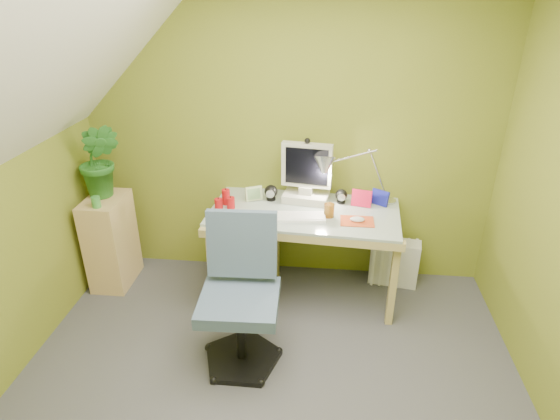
# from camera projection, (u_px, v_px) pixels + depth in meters

# --- Properties ---
(floor) EXTENTS (3.20, 3.20, 0.01)m
(floor) POSITION_uv_depth(u_px,v_px,m) (262.00, 418.00, 2.71)
(floor) COLOR #49494E
(floor) RESTS_ON ground
(wall_back) EXTENTS (3.20, 0.01, 2.40)m
(wall_back) POSITION_uv_depth(u_px,v_px,m) (288.00, 135.00, 3.61)
(wall_back) COLOR olive
(wall_back) RESTS_ON floor
(slope_ceiling) EXTENTS (1.10, 3.20, 1.10)m
(slope_ceiling) POSITION_uv_depth(u_px,v_px,m) (22.00, 91.00, 1.99)
(slope_ceiling) COLOR white
(slope_ceiling) RESTS_ON wall_left
(desk) EXTENTS (1.43, 0.79, 0.74)m
(desk) POSITION_uv_depth(u_px,v_px,m) (303.00, 253.00, 3.63)
(desk) COLOR tan
(desk) RESTS_ON floor
(monitor) EXTENTS (0.38, 0.25, 0.48)m
(monitor) POSITION_uv_depth(u_px,v_px,m) (307.00, 171.00, 3.52)
(monitor) COLOR beige
(monitor) RESTS_ON desk
(speaker_left) EXTENTS (0.11, 0.11, 0.12)m
(speaker_left) POSITION_uv_depth(u_px,v_px,m) (271.00, 193.00, 3.60)
(speaker_left) COLOR black
(speaker_left) RESTS_ON desk
(speaker_right) EXTENTS (0.10, 0.10, 0.11)m
(speaker_right) POSITION_uv_depth(u_px,v_px,m) (341.00, 196.00, 3.56)
(speaker_right) COLOR black
(speaker_right) RESTS_ON desk
(keyboard) EXTENTS (0.48, 0.19, 0.02)m
(keyboard) POSITION_uv_depth(u_px,v_px,m) (292.00, 217.00, 3.34)
(keyboard) COLOR white
(keyboard) RESTS_ON desk
(mousepad) EXTENTS (0.24, 0.17, 0.01)m
(mousepad) POSITION_uv_depth(u_px,v_px,m) (357.00, 221.00, 3.30)
(mousepad) COLOR #C5471E
(mousepad) RESTS_ON desk
(mouse) EXTENTS (0.11, 0.08, 0.04)m
(mouse) POSITION_uv_depth(u_px,v_px,m) (357.00, 219.00, 3.30)
(mouse) COLOR silver
(mouse) RESTS_ON mousepad
(amber_tumbler) EXTENTS (0.08, 0.08, 0.10)m
(amber_tumbler) POSITION_uv_depth(u_px,v_px,m) (329.00, 210.00, 3.35)
(amber_tumbler) COLOR #965C15
(amber_tumbler) RESTS_ON desk
(candle_cluster) EXTENTS (0.18, 0.17, 0.12)m
(candle_cluster) POSITION_uv_depth(u_px,v_px,m) (225.00, 199.00, 3.50)
(candle_cluster) COLOR red
(candle_cluster) RESTS_ON desk
(photo_frame_red) EXTENTS (0.15, 0.05, 0.13)m
(photo_frame_red) POSITION_uv_depth(u_px,v_px,m) (362.00, 198.00, 3.50)
(photo_frame_red) COLOR red
(photo_frame_red) RESTS_ON desk
(photo_frame_blue) EXTENTS (0.12, 0.09, 0.12)m
(photo_frame_blue) POSITION_uv_depth(u_px,v_px,m) (380.00, 198.00, 3.53)
(photo_frame_blue) COLOR #161B99
(photo_frame_blue) RESTS_ON desk
(photo_frame_green) EXTENTS (0.13, 0.07, 0.11)m
(photo_frame_green) POSITION_uv_depth(u_px,v_px,m) (254.00, 194.00, 3.60)
(photo_frame_green) COLOR #B8CD8D
(photo_frame_green) RESTS_ON desk
(desk_lamp) EXTENTS (0.64, 0.35, 0.65)m
(desk_lamp) POSITION_uv_depth(u_px,v_px,m) (368.00, 163.00, 3.44)
(desk_lamp) COLOR silver
(desk_lamp) RESTS_ON desk
(side_ledge) EXTENTS (0.28, 0.43, 0.76)m
(side_ledge) POSITION_uv_depth(u_px,v_px,m) (111.00, 241.00, 3.78)
(side_ledge) COLOR tan
(side_ledge) RESTS_ON floor
(potted_plant) EXTENTS (0.33, 0.27, 0.59)m
(potted_plant) POSITION_uv_depth(u_px,v_px,m) (100.00, 161.00, 3.53)
(potted_plant) COLOR #286A23
(potted_plant) RESTS_ON side_ledge
(green_cup) EXTENTS (0.08, 0.08, 0.08)m
(green_cup) POSITION_uv_depth(u_px,v_px,m) (96.00, 202.00, 3.46)
(green_cup) COLOR green
(green_cup) RESTS_ON side_ledge
(task_chair) EXTENTS (0.57, 0.57, 1.00)m
(task_chair) POSITION_uv_depth(u_px,v_px,m) (239.00, 299.00, 2.89)
(task_chair) COLOR #43566E
(task_chair) RESTS_ON floor
(radiator) EXTENTS (0.41, 0.21, 0.39)m
(radiator) POSITION_uv_depth(u_px,v_px,m) (394.00, 262.00, 3.84)
(radiator) COLOR silver
(radiator) RESTS_ON floor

